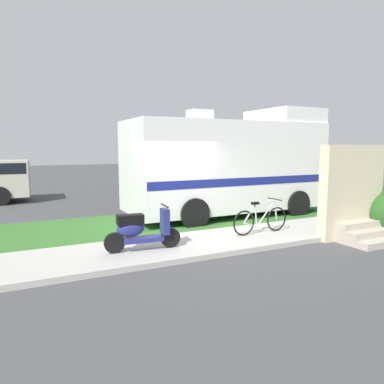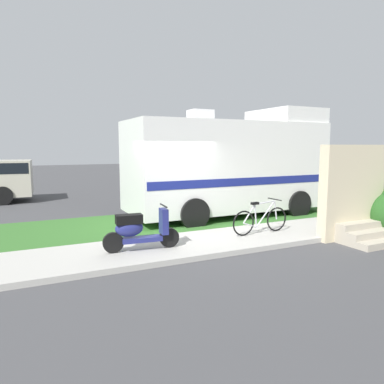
# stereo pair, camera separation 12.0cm
# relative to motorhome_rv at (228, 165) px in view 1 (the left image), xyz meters

# --- Properties ---
(ground_plane) EXTENTS (80.00, 80.00, 0.00)m
(ground_plane) POSITION_rel_motorhome_rv_xyz_m (-2.53, -1.73, -1.74)
(ground_plane) COLOR #424244
(sidewalk) EXTENTS (24.00, 2.00, 0.12)m
(sidewalk) POSITION_rel_motorhome_rv_xyz_m (-2.53, -2.93, -1.68)
(sidewalk) COLOR #ADAAA3
(sidewalk) RESTS_ON ground
(grass_strip) EXTENTS (24.00, 3.40, 0.08)m
(grass_strip) POSITION_rel_motorhome_rv_xyz_m (-2.53, -0.23, -1.70)
(grass_strip) COLOR #336628
(grass_strip) RESTS_ON ground
(motorhome_rv) EXTENTS (6.64, 2.76, 3.64)m
(motorhome_rv) POSITION_rel_motorhome_rv_xyz_m (0.00, 0.00, 0.00)
(motorhome_rv) COLOR silver
(motorhome_rv) RESTS_ON ground
(scooter) EXTENTS (1.68, 0.50, 0.97)m
(scooter) POSITION_rel_motorhome_rv_xyz_m (-4.10, -3.02, -1.17)
(scooter) COLOR black
(scooter) RESTS_ON ground
(bicycle) EXTENTS (1.72, 0.52, 0.88)m
(bicycle) POSITION_rel_motorhome_rv_xyz_m (-0.81, -2.91, -1.25)
(bicycle) COLOR black
(bicycle) RESTS_ON ground
(pickup_truck_near) EXTENTS (5.21, 2.28, 1.86)m
(pickup_truck_near) POSITION_rel_motorhome_rv_xyz_m (4.30, 4.56, -0.76)
(pickup_truck_near) COLOR #1E2328
(pickup_truck_near) RESTS_ON ground
(porch_steps) EXTENTS (2.00, 1.26, 2.40)m
(porch_steps) POSITION_rel_motorhome_rv_xyz_m (1.28, -4.02, -0.77)
(porch_steps) COLOR #B2A893
(porch_steps) RESTS_ON ground
(bottle_green) EXTENTS (0.08, 0.08, 0.23)m
(bottle_green) POSITION_rel_motorhome_rv_xyz_m (2.14, -3.19, -1.52)
(bottle_green) COLOR #19722D
(bottle_green) RESTS_ON ground
(bottle_spare) EXTENTS (0.08, 0.08, 0.25)m
(bottle_spare) POSITION_rel_motorhome_rv_xyz_m (2.14, -2.45, -1.52)
(bottle_spare) COLOR #19722D
(bottle_spare) RESTS_ON ground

